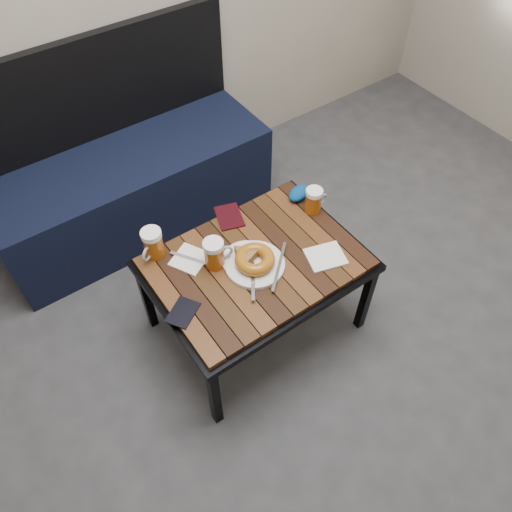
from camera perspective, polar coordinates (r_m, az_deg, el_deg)
ground at (r=2.19m, az=16.59°, el=-20.95°), size 4.00×4.00×0.00m
bench at (r=2.68m, az=-14.09°, el=8.35°), size 1.40×0.50×0.95m
cafe_table at (r=2.01m, az=0.00°, el=-1.30°), size 0.84×0.62×0.47m
beer_mug_left at (r=1.99m, az=-11.72°, el=1.39°), size 0.12×0.11×0.13m
beer_mug_centre at (r=1.92m, az=-4.74°, el=0.28°), size 0.12×0.09×0.13m
beer_mug_right at (r=2.14m, az=6.63°, el=6.35°), size 0.11×0.08×0.12m
plate_pie at (r=1.96m, az=-1.08°, el=-0.20°), size 0.20×0.20×0.06m
plate_bagel at (r=1.94m, az=-0.12°, el=-0.62°), size 0.28×0.27×0.07m
napkin_left at (r=1.99m, az=-7.58°, el=-0.36°), size 0.17×0.17×0.01m
napkin_right at (r=2.00m, az=7.95°, el=-0.08°), size 0.18×0.16×0.01m
passport_navy at (r=1.85m, az=-8.36°, el=-6.39°), size 0.15×0.14×0.01m
passport_burgundy at (r=2.13m, az=-3.07°, el=4.52°), size 0.14×0.17×0.01m
knit_pouch at (r=2.21m, az=4.88°, el=7.16°), size 0.13×0.10×0.05m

